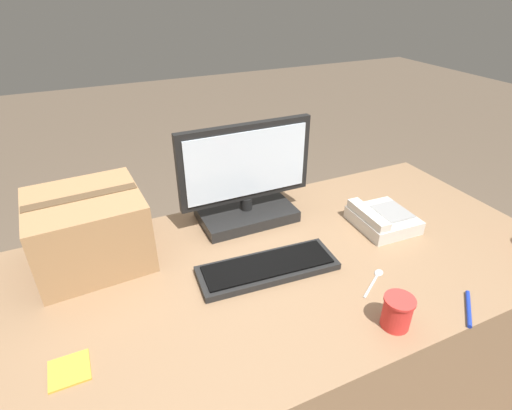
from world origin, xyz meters
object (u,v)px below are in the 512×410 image
at_px(cardboard_box, 89,230).
at_px(sticky_note_pad, 69,370).
at_px(paper_cup_left, 397,312).
at_px(monitor, 246,185).
at_px(pen_marker, 469,309).
at_px(spoon, 376,278).
at_px(keyboard, 268,267).
at_px(desk_phone, 382,219).

height_order(cardboard_box, sticky_note_pad, cardboard_box).
xyz_separation_m(paper_cup_left, cardboard_box, (-0.70, 0.63, 0.07)).
height_order(monitor, paper_cup_left, monitor).
height_order(monitor, sticky_note_pad, monitor).
bearing_deg(sticky_note_pad, paper_cup_left, -14.61).
distance_m(monitor, pen_marker, 0.81).
relative_size(spoon, pen_marker, 1.19).
bearing_deg(keyboard, sticky_note_pad, -162.90).
height_order(paper_cup_left, cardboard_box, cardboard_box).
relative_size(keyboard, paper_cup_left, 4.84).
bearing_deg(desk_phone, spoon, -129.93).
distance_m(keyboard, desk_phone, 0.50).
bearing_deg(paper_cup_left, desk_phone, 54.40).
distance_m(monitor, keyboard, 0.35).
bearing_deg(spoon, desk_phone, 14.85).
bearing_deg(monitor, paper_cup_left, -77.48).
bearing_deg(keyboard, spoon, -27.09).
relative_size(monitor, paper_cup_left, 5.36).
distance_m(paper_cup_left, cardboard_box, 0.94).
bearing_deg(paper_cup_left, pen_marker, -11.05).
xyz_separation_m(keyboard, desk_phone, (0.50, 0.06, 0.02)).
bearing_deg(desk_phone, keyboard, -170.91).
relative_size(desk_phone, cardboard_box, 0.63).
relative_size(monitor, spoon, 3.69).
height_order(desk_phone, spoon, desk_phone).
bearing_deg(desk_phone, monitor, 151.84).
relative_size(cardboard_box, pen_marker, 3.09).
relative_size(monitor, cardboard_box, 1.42).
xyz_separation_m(cardboard_box, pen_marker, (0.92, -0.68, -0.11)).
xyz_separation_m(monitor, pen_marker, (0.37, -0.70, -0.14)).
xyz_separation_m(paper_cup_left, sticky_note_pad, (-0.80, 0.21, -0.04)).
xyz_separation_m(monitor, keyboard, (-0.06, -0.31, -0.13)).
bearing_deg(keyboard, monitor, 82.74).
bearing_deg(pen_marker, sticky_note_pad, 123.31).
distance_m(desk_phone, pen_marker, 0.45).
bearing_deg(pen_marker, keyboard, 95.45).
xyz_separation_m(monitor, cardboard_box, (-0.55, -0.03, -0.03)).
bearing_deg(keyboard, paper_cup_left, -54.45).
xyz_separation_m(desk_phone, spoon, (-0.21, -0.23, -0.03)).
height_order(keyboard, cardboard_box, cardboard_box).
height_order(keyboard, paper_cup_left, paper_cup_left).
xyz_separation_m(spoon, cardboard_box, (-0.77, 0.46, 0.12)).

